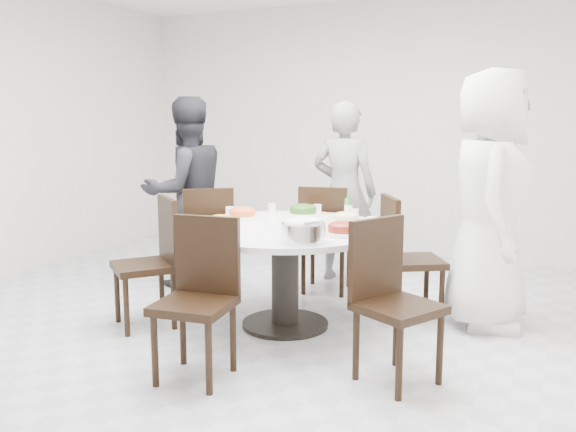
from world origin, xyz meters
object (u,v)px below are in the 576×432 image
at_px(chair_s, 194,301).
at_px(beverage_bottle, 348,206).
at_px(diner_right, 490,200).
at_px(chair_ne, 413,258).
at_px(rice_bowl, 303,233).
at_px(chair_sw, 144,263).
at_px(soup_bowl, 213,228).
at_px(dining_table, 285,277).
at_px(chair_n, 327,238).
at_px(chair_se, 399,304).
at_px(diner_middle, 344,192).
at_px(chair_nw, 207,240).
at_px(diner_left, 186,192).

height_order(chair_s, beverage_bottle, beverage_bottle).
xyz_separation_m(diner_right, beverage_bottle, (-1.03, -0.14, -0.09)).
relative_size(chair_ne, rice_bowl, 3.36).
bearing_deg(diner_right, chair_sw, 105.04).
distance_m(chair_s, diner_right, 2.27).
height_order(chair_sw, soup_bowl, chair_sw).
bearing_deg(chair_ne, soup_bowl, 100.97).
bearing_deg(chair_ne, beverage_bottle, 65.80).
bearing_deg(dining_table, diner_right, 25.66).
bearing_deg(chair_n, diner_right, 156.89).
distance_m(dining_table, chair_s, 1.07).
xyz_separation_m(chair_sw, chair_se, (1.95, -0.17, 0.00)).
distance_m(chair_n, diner_middle, 0.55).
distance_m(chair_ne, soup_bowl, 1.56).
relative_size(chair_nw, chair_se, 1.00).
relative_size(chair_nw, beverage_bottle, 4.57).
distance_m(soup_bowl, beverage_bottle, 1.15).
xyz_separation_m(chair_se, soup_bowl, (-1.32, 0.14, 0.32)).
xyz_separation_m(diner_middle, beverage_bottle, (0.36, -0.91, 0.01)).
distance_m(dining_table, chair_sw, 1.04).
xyz_separation_m(chair_sw, rice_bowl, (1.28, -0.02, 0.34)).
xyz_separation_m(dining_table, chair_ne, (0.81, 0.56, 0.10)).
bearing_deg(rice_bowl, chair_ne, 64.56).
distance_m(chair_ne, beverage_bottle, 0.63).
xyz_separation_m(rice_bowl, beverage_bottle, (-0.03, 0.95, 0.04)).
bearing_deg(rice_bowl, chair_sw, 179.16).
bearing_deg(chair_s, chair_se, 15.92).
bearing_deg(chair_s, diner_right, 43.32).
height_order(chair_sw, diner_middle, diner_middle).
bearing_deg(beverage_bottle, rice_bowl, -88.40).
xyz_separation_m(chair_nw, diner_right, (2.31, 0.17, 0.46)).
xyz_separation_m(chair_sw, soup_bowl, (0.62, -0.03, 0.32)).
relative_size(chair_s, rice_bowl, 3.36).
height_order(chair_ne, beverage_bottle, beverage_bottle).
relative_size(chair_n, chair_se, 1.00).
distance_m(chair_s, rice_bowl, 0.82).
distance_m(chair_n, chair_sw, 1.68).
height_order(chair_n, diner_right, diner_right).
relative_size(chair_sw, chair_s, 1.00).
bearing_deg(diner_right, chair_nw, 84.05).
xyz_separation_m(dining_table, diner_right, (1.34, 0.64, 0.56)).
relative_size(dining_table, diner_left, 0.88).
bearing_deg(beverage_bottle, chair_sw, -143.55).
xyz_separation_m(chair_s, beverage_bottle, (0.40, 1.55, 0.38)).
relative_size(dining_table, soup_bowl, 5.68).
xyz_separation_m(chair_nw, chair_s, (0.88, -1.53, 0.00)).
height_order(chair_ne, diner_right, diner_right).
bearing_deg(diner_middle, rice_bowl, 101.47).
height_order(chair_se, diner_left, diner_left).
distance_m(chair_se, beverage_bottle, 1.35).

